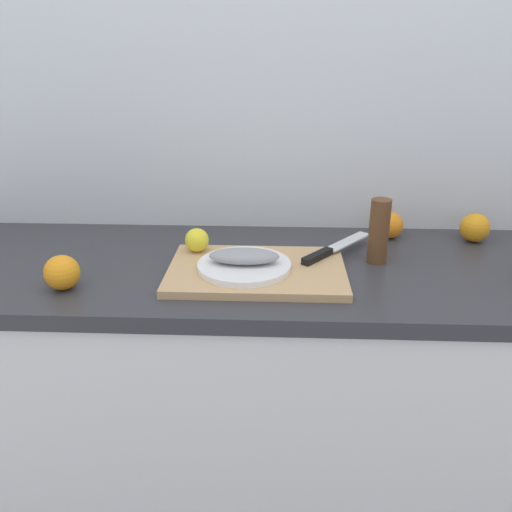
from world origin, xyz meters
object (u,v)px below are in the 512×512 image
(orange_0, at_px, (389,225))
(lemon_0, at_px, (196,240))
(pepper_mill, at_px, (378,231))
(fish_fillet, at_px, (243,256))
(chef_knife, at_px, (328,251))
(white_plate, at_px, (243,266))
(cutting_board, at_px, (256,271))

(orange_0, bearing_deg, lemon_0, -161.38)
(orange_0, bearing_deg, pepper_mill, -109.95)
(fish_fillet, height_order, chef_knife, fish_fillet)
(white_plate, height_order, fish_fillet, fish_fillet)
(orange_0, relative_size, pepper_mill, 0.46)
(white_plate, relative_size, pepper_mill, 1.36)
(cutting_board, bearing_deg, white_plate, -162.74)
(white_plate, distance_m, fish_fillet, 0.03)
(lemon_0, bearing_deg, pepper_mill, -0.35)
(white_plate, relative_size, fish_fillet, 1.33)
(cutting_board, distance_m, lemon_0, 0.20)
(chef_knife, relative_size, pepper_mill, 1.42)
(cutting_board, relative_size, chef_knife, 1.81)
(orange_0, bearing_deg, white_plate, -144.51)
(lemon_0, distance_m, pepper_mill, 0.48)
(cutting_board, distance_m, white_plate, 0.04)
(fish_fillet, height_order, lemon_0, lemon_0)
(chef_knife, relative_size, lemon_0, 3.80)
(white_plate, bearing_deg, fish_fillet, 45.00)
(chef_knife, bearing_deg, fish_fillet, 155.52)
(chef_knife, height_order, pepper_mill, pepper_mill)
(cutting_board, height_order, white_plate, white_plate)
(cutting_board, distance_m, orange_0, 0.48)
(white_plate, bearing_deg, orange_0, 35.49)
(cutting_board, distance_m, chef_knife, 0.21)
(chef_knife, height_order, lemon_0, lemon_0)
(lemon_0, bearing_deg, white_plate, -39.53)
(cutting_board, height_order, orange_0, orange_0)
(cutting_board, height_order, fish_fillet, fish_fillet)
(chef_knife, distance_m, pepper_mill, 0.14)
(cutting_board, bearing_deg, pepper_mill, 17.28)
(white_plate, xyz_separation_m, fish_fillet, (0.00, 0.00, 0.03))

